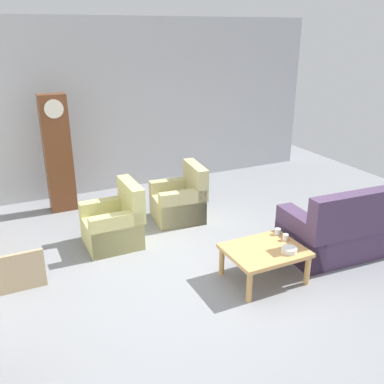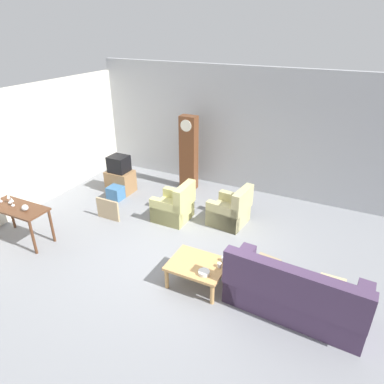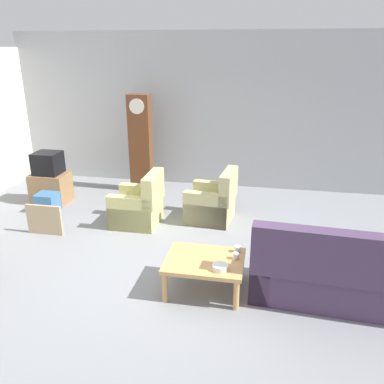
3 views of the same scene
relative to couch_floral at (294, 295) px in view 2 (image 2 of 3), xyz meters
name	(u,v)px [view 2 (image 2 of 3)]	position (x,y,z in m)	size (l,w,h in m)	color
ground_plane	(178,257)	(-2.27, 0.43, -0.35)	(10.40, 10.40, 0.00)	gray
garage_door_wall	(243,131)	(-2.27, 4.03, 1.25)	(8.40, 0.16, 3.20)	#ADAFB5
pegboard_wall_left	(28,149)	(-6.47, 0.83, 1.09)	(0.12, 6.40, 2.88)	silver
couch_floral	(294,295)	(0.00, 0.00, 0.00)	(2.15, 1.01, 1.04)	#4C3856
armchair_olive_near	(174,207)	(-3.04, 1.68, -0.05)	(0.79, 0.76, 0.92)	#CCC67A
armchair_olive_far	(230,212)	(-1.82, 2.07, -0.05)	(0.87, 0.84, 0.92)	tan
coffee_table_wood	(197,266)	(-1.62, -0.07, 0.02)	(0.96, 0.76, 0.43)	tan
console_table_dark	(18,212)	(-5.47, -0.46, 0.32)	(1.30, 0.56, 0.79)	#56331E
grandfather_clock	(189,153)	(-3.51, 3.33, 0.66)	(0.44, 0.30, 2.01)	brown
tv_stand_cabinet	(121,181)	(-5.04, 2.31, -0.06)	(0.68, 0.52, 0.59)	#997047
tv_crt	(119,164)	(-5.04, 2.31, 0.45)	(0.48, 0.44, 0.42)	black
framed_picture_leaning	(108,209)	(-4.42, 1.00, -0.10)	(0.60, 0.05, 0.50)	tan
storage_box_blue	(116,192)	(-4.89, 1.92, -0.18)	(0.37, 0.41, 0.34)	teal
glass_dome_cloche	(25,208)	(-5.19, -0.49, 0.50)	(0.13, 0.13, 0.13)	silver
cup_white_porcelain	(219,265)	(-1.25, 0.01, 0.12)	(0.07, 0.07, 0.08)	white
cup_blue_rimmed	(224,259)	(-1.25, 0.19, 0.12)	(0.08, 0.08, 0.08)	silver
bowl_white_stacked	(204,273)	(-1.41, -0.27, 0.11)	(0.19, 0.19, 0.06)	white
wine_glass_tall	(0,196)	(-5.95, -0.46, 0.57)	(0.06, 0.06, 0.21)	silver
wine_glass_mid	(8,197)	(-5.74, -0.41, 0.57)	(0.07, 0.07, 0.21)	silver
wine_glass_short	(12,201)	(-5.58, -0.47, 0.55)	(0.08, 0.08, 0.18)	silver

